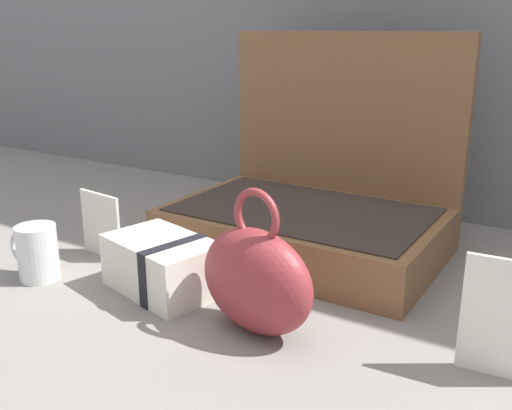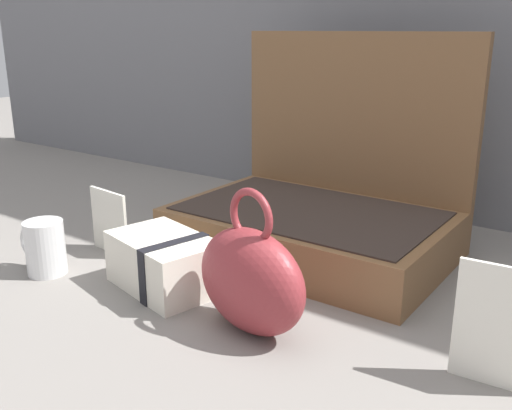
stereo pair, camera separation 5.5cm
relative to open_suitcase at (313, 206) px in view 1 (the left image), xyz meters
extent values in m
plane|color=slate|center=(0.04, -0.23, -0.09)|extent=(6.00, 6.00, 0.00)
cube|color=brown|center=(0.00, -0.04, -0.04)|extent=(0.51, 0.33, 0.09)
cube|color=#332823|center=(0.00, -0.04, 0.00)|extent=(0.47, 0.29, 0.00)
cube|color=brown|center=(0.00, 0.13, 0.12)|extent=(0.51, 0.02, 0.42)
ellipsoid|color=maroon|center=(0.08, -0.35, -0.01)|extent=(0.21, 0.12, 0.16)
torus|color=maroon|center=(0.08, -0.35, 0.09)|extent=(0.08, 0.02, 0.08)
cube|color=silver|center=(-0.12, -0.31, -0.04)|extent=(0.21, 0.16, 0.09)
cube|color=black|center=(-0.09, -0.32, -0.04)|extent=(0.05, 0.13, 0.09)
cylinder|color=silver|center=(-0.34, -0.39, -0.04)|extent=(0.07, 0.07, 0.10)
torus|color=silver|center=(-0.38, -0.39, -0.04)|extent=(0.07, 0.01, 0.07)
cube|color=white|center=(0.40, -0.28, -0.01)|extent=(0.10, 0.01, 0.16)
cube|color=silver|center=(-0.33, -0.26, -0.02)|extent=(0.11, 0.02, 0.13)
camera|label=1|loc=(0.48, -0.99, 0.34)|focal=40.39mm
camera|label=2|loc=(0.53, -0.96, 0.34)|focal=40.39mm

